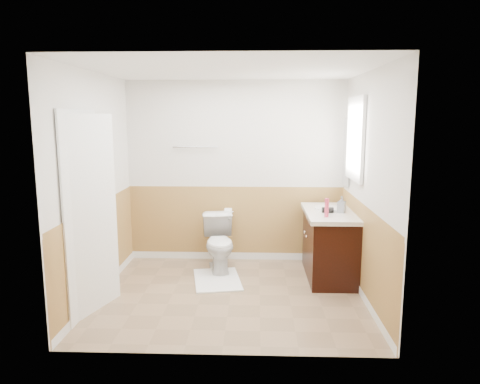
{
  "coord_description": "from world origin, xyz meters",
  "views": [
    {
      "loc": [
        0.28,
        -4.78,
        2.0
      ],
      "look_at": [
        0.1,
        0.25,
        1.15
      ],
      "focal_mm": 33.04,
      "sensor_mm": 36.0,
      "label": 1
    }
  ],
  "objects_px": {
    "vanity_cabinet": "(329,246)",
    "soap_dispenser": "(342,204)",
    "lotion_bottle": "(327,208)",
    "bath_mat": "(217,280)",
    "toilet": "(220,243)"
  },
  "relations": [
    {
      "from": "vanity_cabinet",
      "to": "soap_dispenser",
      "type": "distance_m",
      "value": 0.57
    },
    {
      "from": "lotion_bottle",
      "to": "soap_dispenser",
      "type": "bearing_deg",
      "value": 48.95
    },
    {
      "from": "vanity_cabinet",
      "to": "soap_dispenser",
      "type": "xyz_separation_m",
      "value": [
        0.12,
        -0.07,
        0.55
      ]
    },
    {
      "from": "bath_mat",
      "to": "vanity_cabinet",
      "type": "distance_m",
      "value": 1.47
    },
    {
      "from": "bath_mat",
      "to": "soap_dispenser",
      "type": "relative_size",
      "value": 3.96
    },
    {
      "from": "vanity_cabinet",
      "to": "lotion_bottle",
      "type": "bearing_deg",
      "value": -107.38
    },
    {
      "from": "bath_mat",
      "to": "soap_dispenser",
      "type": "distance_m",
      "value": 1.8
    },
    {
      "from": "lotion_bottle",
      "to": "vanity_cabinet",
      "type": "bearing_deg",
      "value": 72.62
    },
    {
      "from": "bath_mat",
      "to": "soap_dispenser",
      "type": "xyz_separation_m",
      "value": [
        1.52,
        0.13,
        0.94
      ]
    },
    {
      "from": "soap_dispenser",
      "to": "lotion_bottle",
      "type": "bearing_deg",
      "value": -131.05
    },
    {
      "from": "toilet",
      "to": "lotion_bottle",
      "type": "xyz_separation_m",
      "value": [
        1.3,
        -0.51,
        0.6
      ]
    },
    {
      "from": "toilet",
      "to": "lotion_bottle",
      "type": "height_order",
      "value": "lotion_bottle"
    },
    {
      "from": "toilet",
      "to": "soap_dispenser",
      "type": "distance_m",
      "value": 1.65
    },
    {
      "from": "toilet",
      "to": "bath_mat",
      "type": "distance_m",
      "value": 0.53
    },
    {
      "from": "toilet",
      "to": "soap_dispenser",
      "type": "height_order",
      "value": "soap_dispenser"
    }
  ]
}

